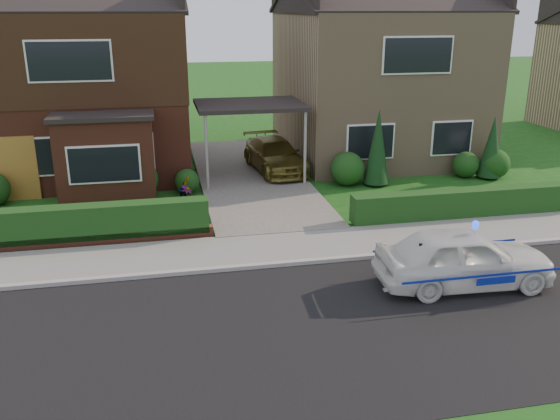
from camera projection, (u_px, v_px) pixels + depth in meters
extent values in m
plane|color=#144A13|center=(338.00, 327.00, 11.71)|extent=(120.00, 120.00, 0.00)
cube|color=black|center=(338.00, 327.00, 11.71)|extent=(60.00, 6.00, 0.02)
cube|color=#9E9993|center=(302.00, 263.00, 14.52)|extent=(60.00, 0.16, 0.12)
cube|color=slate|center=(292.00, 247.00, 15.49)|extent=(60.00, 2.00, 0.10)
cube|color=#666059|center=(251.00, 176.00, 21.88)|extent=(3.80, 12.00, 0.12)
cube|color=brown|center=(88.00, 92.00, 22.62)|extent=(7.20, 8.00, 5.80)
cube|color=white|center=(29.00, 157.00, 19.09)|extent=(1.80, 0.08, 1.30)
cube|color=white|center=(130.00, 153.00, 19.69)|extent=(1.60, 0.08, 1.30)
cube|color=white|center=(70.00, 61.00, 18.41)|extent=(2.60, 0.08, 1.30)
cube|color=black|center=(83.00, 53.00, 22.15)|extent=(7.26, 8.06, 2.90)
cube|color=brown|center=(106.00, 160.00, 18.94)|extent=(3.00, 1.40, 2.70)
cube|color=black|center=(102.00, 116.00, 18.48)|extent=(3.20, 1.60, 0.14)
cube|color=tan|center=(375.00, 85.00, 24.84)|extent=(7.20, 8.00, 5.80)
cube|color=white|center=(370.00, 142.00, 21.31)|extent=(1.80, 0.08, 1.30)
cube|color=white|center=(452.00, 138.00, 21.91)|extent=(1.60, 0.08, 1.30)
cube|color=white|center=(418.00, 55.00, 20.63)|extent=(2.60, 0.08, 1.30)
cube|color=black|center=(250.00, 105.00, 21.02)|extent=(3.80, 3.00, 0.14)
cylinder|color=gray|center=(207.00, 153.00, 19.84)|extent=(0.10, 0.10, 2.70)
cylinder|color=gray|center=(305.00, 149.00, 20.49)|extent=(0.10, 0.10, 2.70)
cube|color=#945E20|center=(2.00, 169.00, 19.02)|extent=(2.20, 0.10, 2.10)
cube|color=brown|center=(65.00, 242.00, 15.45)|extent=(7.70, 0.25, 0.36)
cube|color=#123914|center=(67.00, 246.00, 15.65)|extent=(7.50, 0.55, 0.90)
cube|color=#123914|center=(471.00, 218.00, 17.78)|extent=(7.50, 0.55, 0.80)
sphere|color=#123914|center=(138.00, 179.00, 19.34)|extent=(1.32, 1.32, 1.32)
sphere|color=#123914|center=(187.00, 181.00, 20.01)|extent=(0.84, 0.84, 0.84)
sphere|color=#123914|center=(347.00, 169.00, 20.83)|extent=(1.20, 1.20, 1.20)
sphere|color=#123914|center=(466.00, 165.00, 21.85)|extent=(0.96, 0.96, 0.96)
sphere|color=#123914|center=(495.00, 164.00, 21.74)|extent=(1.08, 1.08, 1.08)
cone|color=black|center=(377.00, 149.00, 20.61)|extent=(0.90, 0.90, 2.60)
cone|color=black|center=(492.00, 149.00, 21.52)|extent=(0.90, 0.90, 2.20)
imported|color=silver|center=(464.00, 258.00, 13.23)|extent=(1.80, 4.03, 1.34)
sphere|color=#193FF2|center=(476.00, 226.00, 13.02)|extent=(0.17, 0.17, 0.17)
cube|color=navy|center=(482.00, 276.00, 12.51)|extent=(3.63, 0.02, 0.05)
cube|color=navy|center=(447.00, 247.00, 13.99)|extent=(3.63, 0.01, 0.05)
ellipsoid|color=black|center=(421.00, 253.00, 12.84)|extent=(0.22, 0.17, 0.21)
sphere|color=white|center=(422.00, 254.00, 12.79)|extent=(0.11, 0.11, 0.11)
sphere|color=black|center=(422.00, 247.00, 12.78)|extent=(0.13, 0.13, 0.13)
cone|color=black|center=(420.00, 244.00, 12.76)|extent=(0.04, 0.04, 0.05)
cone|color=black|center=(424.00, 244.00, 12.78)|extent=(0.04, 0.04, 0.05)
imported|color=brown|center=(275.00, 155.00, 22.30)|extent=(2.09, 4.21, 1.18)
imported|color=gray|center=(135.00, 192.00, 19.09)|extent=(0.37, 0.26, 0.70)
imported|color=gray|center=(184.00, 188.00, 19.44)|extent=(0.52, 0.48, 0.75)
imported|color=gray|center=(187.00, 198.00, 18.32)|extent=(0.58, 0.58, 0.77)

